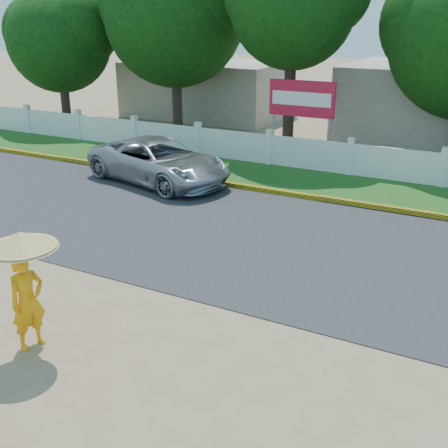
# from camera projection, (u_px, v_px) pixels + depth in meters

# --- Properties ---
(ground) EXTENTS (120.00, 120.00, 0.00)m
(ground) POSITION_uv_depth(u_px,v_px,m) (172.00, 327.00, 10.05)
(ground) COLOR #9E8460
(ground) RESTS_ON ground
(road) EXTENTS (60.00, 7.00, 0.02)m
(road) POSITION_uv_depth(u_px,v_px,m) (272.00, 241.00, 13.77)
(road) COLOR #38383A
(road) RESTS_ON ground
(grass_verge) EXTENTS (60.00, 3.50, 0.03)m
(grass_verge) POSITION_uv_depth(u_px,v_px,m) (336.00, 185.00, 18.10)
(grass_verge) COLOR #2D601E
(grass_verge) RESTS_ON ground
(curb) EXTENTS (40.00, 0.18, 0.16)m
(curb) POSITION_uv_depth(u_px,v_px,m) (319.00, 198.00, 16.67)
(curb) COLOR yellow
(curb) RESTS_ON ground
(fence) EXTENTS (40.00, 0.10, 1.10)m
(fence) POSITION_uv_depth(u_px,v_px,m) (350.00, 159.00, 19.11)
(fence) COLOR silver
(fence) RESTS_ON ground
(building_far) EXTENTS (8.00, 5.00, 2.80)m
(building_far) POSITION_uv_depth(u_px,v_px,m) (207.00, 89.00, 29.61)
(building_far) COLOR #B7AD99
(building_far) RESTS_ON ground
(vehicle) EXTENTS (5.50, 3.48, 1.42)m
(vehicle) POSITION_uv_depth(u_px,v_px,m) (159.00, 161.00, 18.26)
(vehicle) COLOR #A1A3A9
(vehicle) RESTS_ON ground
(monk_with_parasol) EXTENTS (1.14, 1.14, 2.08)m
(monk_with_parasol) POSITION_uv_depth(u_px,v_px,m) (25.00, 273.00, 9.01)
(monk_with_parasol) COLOR #FF9E0D
(monk_with_parasol) RESTS_ON ground
(billboard) EXTENTS (2.50, 0.13, 2.95)m
(billboard) POSITION_uv_depth(u_px,v_px,m) (301.00, 103.00, 20.43)
(billboard) COLOR gray
(billboard) RESTS_ON ground
(tree_row) EXTENTS (35.63, 7.06, 9.00)m
(tree_row) POSITION_uv_depth(u_px,v_px,m) (448.00, 20.00, 19.31)
(tree_row) COLOR #473828
(tree_row) RESTS_ON ground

